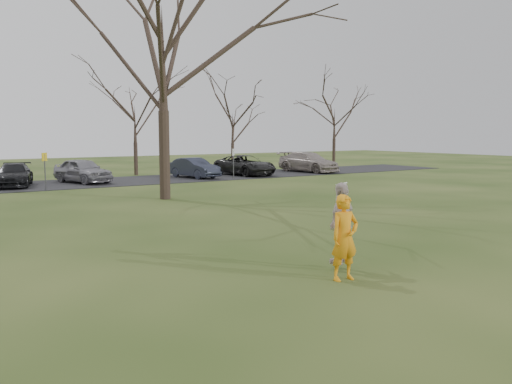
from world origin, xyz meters
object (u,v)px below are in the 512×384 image
at_px(car_5, 194,168).
at_px(car_6, 245,165).
at_px(car_7, 309,162).
at_px(car_3, 14,175).
at_px(player_defender, 345,238).
at_px(car_4, 83,170).
at_px(catching_play, 342,223).
at_px(big_tree, 162,50).

height_order(car_5, car_6, car_6).
bearing_deg(car_5, car_7, -12.62).
height_order(car_3, car_7, car_7).
distance_m(player_defender, car_7, 31.09).
height_order(car_4, car_7, car_7).
distance_m(car_7, catching_play, 30.24).
xyz_separation_m(player_defender, car_6, (12.99, 24.76, -0.16)).
relative_size(car_3, catching_play, 2.42).
xyz_separation_m(car_4, car_7, (17.59, -0.61, 0.02)).
xyz_separation_m(car_3, catching_play, (3.19, -24.59, 0.40)).
relative_size(car_4, catching_play, 2.37).
relative_size(car_6, big_tree, 0.37).
relative_size(car_3, car_7, 0.85).
relative_size(car_5, car_7, 0.77).
bearing_deg(player_defender, car_4, 91.97).
distance_m(car_4, big_tree, 11.90).
bearing_deg(car_6, big_tree, -143.71).
height_order(player_defender, car_5, player_defender).
height_order(car_4, big_tree, big_tree).
height_order(car_3, car_4, car_4).
xyz_separation_m(car_4, car_6, (11.66, -0.53, -0.04)).
relative_size(car_4, car_7, 0.83).
bearing_deg(catching_play, big_tree, 82.43).
bearing_deg(car_4, car_5, -21.75).
height_order(car_7, big_tree, big_tree).
height_order(player_defender, car_7, player_defender).
distance_m(car_3, big_tree, 12.93).
bearing_deg(big_tree, car_6, 42.27).
bearing_deg(player_defender, car_5, 75.38).
height_order(player_defender, catching_play, catching_play).
xyz_separation_m(player_defender, car_3, (-2.66, 25.26, -0.23)).
distance_m(car_4, car_7, 17.60).
bearing_deg(car_4, car_7, -19.30).
bearing_deg(catching_play, car_3, 97.38).
distance_m(car_5, car_6, 4.19).
height_order(car_5, big_tree, big_tree).
xyz_separation_m(player_defender, car_4, (1.33, 25.29, -0.13)).
relative_size(car_7, big_tree, 0.39).
xyz_separation_m(car_4, catching_play, (-0.80, -24.62, 0.30)).
height_order(car_7, catching_play, catching_play).
bearing_deg(car_6, catching_play, -123.33).
bearing_deg(car_5, car_3, 164.81).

